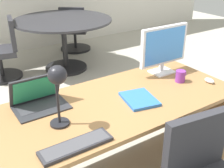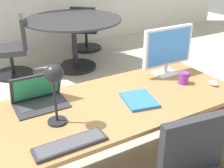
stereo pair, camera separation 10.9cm
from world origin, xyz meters
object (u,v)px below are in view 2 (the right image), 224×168
at_px(coffee_mug, 184,78).
at_px(meeting_chair_far, 85,33).
at_px(monitor, 168,48).
at_px(desk_lamp, 55,82).
at_px(mouse, 213,83).
at_px(meeting_chair_near, 15,53).
at_px(meeting_table, 74,31).
at_px(keyboard, 70,144).
at_px(laptop, 39,95).
at_px(book, 139,100).
at_px(desk, 111,123).

bearing_deg(coffee_mug, meeting_chair_far, 79.48).
xyz_separation_m(monitor, desk_lamp, (-1.08, -0.28, 0.06)).
bearing_deg(mouse, meeting_chair_near, 109.79).
distance_m(desk_lamp, meeting_table, 2.76).
xyz_separation_m(monitor, meeting_table, (0.06, 2.20, -0.37)).
xyz_separation_m(keyboard, coffee_mug, (1.09, 0.29, 0.04)).
xyz_separation_m(laptop, meeting_chair_near, (0.29, 2.34, -0.46)).
height_order(monitor, book, monitor).
height_order(meeting_table, meeting_chair_far, meeting_chair_far).
relative_size(book, meeting_table, 0.21).
bearing_deg(desk_lamp, coffee_mug, 3.01).
bearing_deg(meeting_table, mouse, -87.36).
bearing_deg(meeting_chair_near, meeting_chair_far, 21.19).
bearing_deg(book, monitor, 30.84).
height_order(laptop, coffee_mug, laptop).
height_order(meeting_chair_near, meeting_chair_far, meeting_chair_near).
distance_m(desk, coffee_mug, 0.69).
bearing_deg(monitor, desk_lamp, -165.48).
distance_m(keyboard, mouse, 1.28).
bearing_deg(meeting_chair_near, coffee_mug, -72.71).
xyz_separation_m(meeting_table, meeting_chair_far, (0.52, 0.73, -0.27)).
relative_size(desk, coffee_mug, 17.71).
distance_m(mouse, meeting_chair_near, 2.95).
height_order(desk_lamp, meeting_table, desk_lamp).
bearing_deg(keyboard, meeting_table, 66.94).
height_order(desk, meeting_table, meeting_table).
height_order(keyboard, coffee_mug, coffee_mug).
bearing_deg(book, laptop, 152.55).
bearing_deg(keyboard, mouse, 6.36).
relative_size(coffee_mug, meeting_table, 0.07).
xyz_separation_m(desk, meeting_chair_far, (1.21, 3.07, -0.19)).
bearing_deg(mouse, laptop, 162.40).
bearing_deg(meeting_table, desk, -106.37).
relative_size(mouse, meeting_chair_far, 0.11).
bearing_deg(book, desk_lamp, 179.22).
relative_size(laptop, book, 1.16).
xyz_separation_m(laptop, desk_lamp, (0.03, -0.32, 0.22)).
distance_m(monitor, laptop, 1.12).
relative_size(keyboard, meeting_chair_far, 0.50).
bearing_deg(coffee_mug, meeting_chair_near, 107.29).
distance_m(desk, mouse, 0.87).
bearing_deg(desk_lamp, desk, 16.46).
bearing_deg(laptop, desk, -21.28).
bearing_deg(desk_lamp, monitor, 14.52).
relative_size(desk, desk_lamp, 4.68).
xyz_separation_m(laptop, book, (0.62, -0.32, -0.06)).
bearing_deg(desk, book, -42.79).
height_order(desk_lamp, meeting_chair_far, desk_lamp).
relative_size(mouse, desk_lamp, 0.22).
xyz_separation_m(laptop, meeting_table, (1.16, 2.16, -0.20)).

